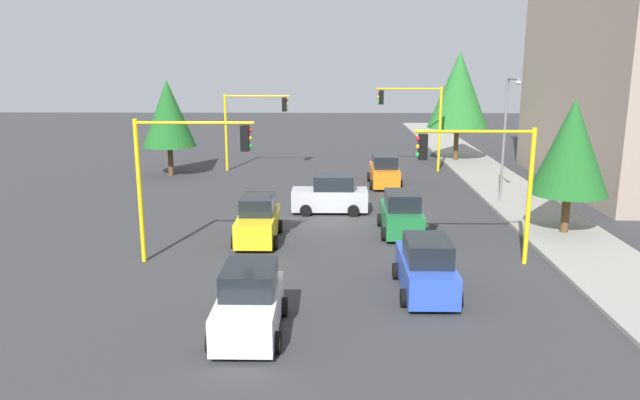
% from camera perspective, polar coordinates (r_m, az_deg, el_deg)
% --- Properties ---
extents(ground_plane, '(120.00, 120.00, 0.00)m').
position_cam_1_polar(ground_plane, '(30.13, 1.20, -2.08)').
color(ground_plane, '#353538').
extents(sidewalk_kerb, '(80.00, 4.00, 0.15)m').
position_cam_1_polar(sidewalk_kerb, '(36.54, 17.88, 0.12)').
color(sidewalk_kerb, gray).
rests_on(sidewalk_kerb, ground).
extents(lane_arrow_near, '(2.40, 1.10, 1.10)m').
position_cam_1_polar(lane_arrow_near, '(19.47, -7.74, -10.95)').
color(lane_arrow_near, silver).
rests_on(lane_arrow_near, ground).
extents(apartment_block, '(17.10, 9.30, 14.03)m').
position_cam_1_polar(apartment_block, '(42.38, 27.57, 10.50)').
color(apartment_block, gray).
rests_on(apartment_block, ground).
extents(traffic_signal_far_right, '(0.36, 4.59, 5.39)m').
position_cam_1_polar(traffic_signal_far_right, '(43.62, -6.34, 7.70)').
color(traffic_signal_far_right, yellow).
rests_on(traffic_signal_far_right, ground).
extents(traffic_signal_far_left, '(0.36, 4.59, 5.89)m').
position_cam_1_polar(traffic_signal_far_left, '(43.63, 8.80, 8.06)').
color(traffic_signal_far_left, yellow).
rests_on(traffic_signal_far_left, ground).
extents(traffic_signal_near_left, '(0.36, 4.59, 5.33)m').
position_cam_1_polar(traffic_signal_near_left, '(24.13, 14.82, 2.87)').
color(traffic_signal_near_left, yellow).
rests_on(traffic_signal_near_left, ground).
extents(traffic_signal_near_right, '(0.36, 4.59, 5.64)m').
position_cam_1_polar(traffic_signal_near_right, '(24.06, -12.43, 3.45)').
color(traffic_signal_near_right, yellow).
rests_on(traffic_signal_near_right, ground).
extents(street_lamp_curbside, '(2.15, 0.28, 7.00)m').
position_cam_1_polar(street_lamp_curbside, '(34.17, 16.95, 6.59)').
color(street_lamp_curbside, slate).
rests_on(street_lamp_curbside, ground).
extents(tree_roadside_far, '(4.54, 4.54, 8.32)m').
position_cam_1_polar(tree_roadside_far, '(48.10, 12.74, 9.92)').
color(tree_roadside_far, brown).
rests_on(tree_roadside_far, ground).
extents(tree_opposite_side, '(3.54, 3.54, 6.43)m').
position_cam_1_polar(tree_opposite_side, '(42.65, -13.90, 7.78)').
color(tree_opposite_side, brown).
rests_on(tree_opposite_side, ground).
extents(tree_roadside_near, '(3.40, 3.40, 6.17)m').
position_cam_1_polar(tree_roadside_near, '(29.33, 22.29, 4.56)').
color(tree_roadside_near, brown).
rests_on(tree_roadside_near, ground).
extents(car_silver, '(1.93, 3.90, 1.98)m').
position_cam_1_polar(car_silver, '(31.85, 0.98, 0.42)').
color(car_silver, '#B2B5BA').
rests_on(car_silver, ground).
extents(car_white, '(3.95, 2.04, 1.98)m').
position_cam_1_polar(car_white, '(18.30, -6.57, -9.49)').
color(car_white, white).
rests_on(car_white, ground).
extents(car_green, '(3.82, 1.99, 1.98)m').
position_cam_1_polar(car_green, '(28.29, 7.56, -1.33)').
color(car_green, '#1E7238').
rests_on(car_green, ground).
extents(car_blue, '(4.14, 1.97, 1.98)m').
position_cam_1_polar(car_blue, '(21.38, 9.80, -6.22)').
color(car_blue, blue).
rests_on(car_blue, ground).
extents(car_yellow, '(4.07, 1.93, 1.98)m').
position_cam_1_polar(car_yellow, '(27.17, -5.77, -1.89)').
color(car_yellow, yellow).
rests_on(car_yellow, ground).
extents(car_orange, '(4.08, 1.95, 1.98)m').
position_cam_1_polar(car_orange, '(38.69, 5.98, 2.63)').
color(car_orange, orange).
rests_on(car_orange, ground).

